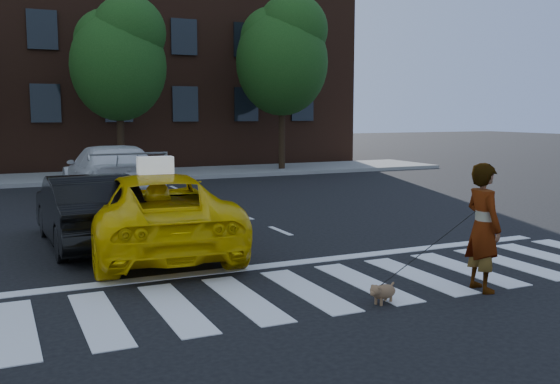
% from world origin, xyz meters
% --- Properties ---
extents(ground, '(120.00, 120.00, 0.00)m').
position_xyz_m(ground, '(0.00, 0.00, 0.00)').
color(ground, black).
rests_on(ground, ground).
extents(crosswalk, '(13.00, 2.40, 0.01)m').
position_xyz_m(crosswalk, '(0.00, 0.00, 0.01)').
color(crosswalk, silver).
rests_on(crosswalk, ground).
extents(stop_line, '(12.00, 0.30, 0.01)m').
position_xyz_m(stop_line, '(0.00, 1.60, 0.01)').
color(stop_line, silver).
rests_on(stop_line, ground).
extents(sidewalk_far, '(30.00, 4.00, 0.15)m').
position_xyz_m(sidewalk_far, '(0.00, 17.50, 0.07)').
color(sidewalk_far, slate).
rests_on(sidewalk_far, ground).
extents(building, '(26.00, 10.00, 12.00)m').
position_xyz_m(building, '(0.00, 25.00, 6.00)').
color(building, '#402317').
rests_on(building, ground).
extents(tree_mid, '(3.69, 3.69, 7.10)m').
position_xyz_m(tree_mid, '(0.53, 17.00, 4.85)').
color(tree_mid, black).
rests_on(tree_mid, ground).
extents(tree_right, '(4.00, 4.00, 7.70)m').
position_xyz_m(tree_right, '(7.53, 17.00, 5.26)').
color(tree_right, black).
rests_on(tree_right, ground).
extents(taxi, '(2.90, 5.54, 1.49)m').
position_xyz_m(taxi, '(-1.40, 3.63, 0.74)').
color(taxi, '#E1B704').
rests_on(taxi, ground).
extents(black_sedan, '(1.65, 4.36, 1.42)m').
position_xyz_m(black_sedan, '(-2.50, 4.67, 0.71)').
color(black_sedan, black).
rests_on(black_sedan, ground).
extents(white_suv, '(2.34, 5.75, 1.67)m').
position_xyz_m(white_suv, '(-0.97, 10.83, 0.83)').
color(white_suv, silver).
rests_on(white_suv, ground).
extents(woman, '(0.53, 0.74, 1.89)m').
position_xyz_m(woman, '(2.35, -1.06, 0.95)').
color(woman, '#999999').
rests_on(woman, ground).
extents(dog, '(0.51, 0.31, 0.30)m').
position_xyz_m(dog, '(0.64, -1.00, 0.17)').
color(dog, brown).
rests_on(dog, ground).
extents(taxi_sign, '(0.67, 0.33, 0.32)m').
position_xyz_m(taxi_sign, '(-1.40, 3.43, 1.65)').
color(taxi_sign, white).
rests_on(taxi_sign, taxi).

